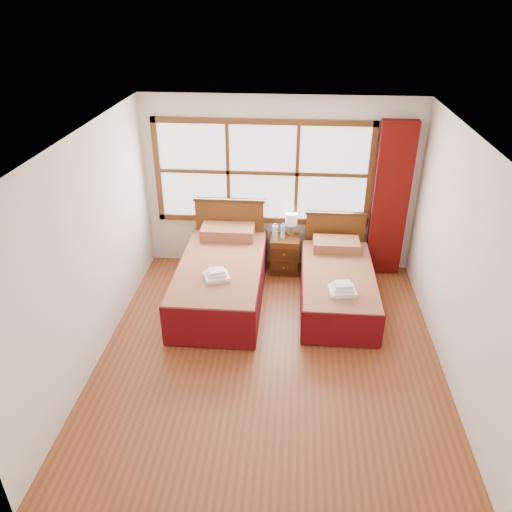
{
  "coord_description": "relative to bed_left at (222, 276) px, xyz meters",
  "views": [
    {
      "loc": [
        0.22,
        -4.69,
        3.88
      ],
      "look_at": [
        -0.22,
        0.7,
        0.95
      ],
      "focal_mm": 35.0,
      "sensor_mm": 36.0,
      "label": 1
    }
  ],
  "objects": [
    {
      "name": "towels_left",
      "position": [
        0.01,
        -0.49,
        0.31
      ],
      "size": [
        0.37,
        0.35,
        0.13
      ],
      "rotation": [
        0.0,
        0.0,
        0.32
      ],
      "color": "white",
      "rests_on": "bed_left"
    },
    {
      "name": "floor",
      "position": [
        0.74,
        -1.2,
        -0.34
      ],
      "size": [
        4.5,
        4.5,
        0.0
      ],
      "primitive_type": "plane",
      "color": "brown",
      "rests_on": "ground"
    },
    {
      "name": "bottle_near",
      "position": [
        0.7,
        0.69,
        0.36
      ],
      "size": [
        0.07,
        0.07,
        0.28
      ],
      "color": "silver",
      "rests_on": "nightstand"
    },
    {
      "name": "wall_left",
      "position": [
        -1.26,
        -1.2,
        0.96
      ],
      "size": [
        0.0,
        4.5,
        4.5
      ],
      "primitive_type": "plane",
      "rotation": [
        1.57,
        0.0,
        1.57
      ],
      "color": "silver",
      "rests_on": "floor"
    },
    {
      "name": "bed_right",
      "position": [
        1.59,
        0.0,
        -0.05
      ],
      "size": [
        0.98,
        2.0,
        0.95
      ],
      "color": "#3F230D",
      "rests_on": "floor"
    },
    {
      "name": "ceiling",
      "position": [
        0.74,
        -1.2,
        2.26
      ],
      "size": [
        4.5,
        4.5,
        0.0
      ],
      "primitive_type": "plane",
      "rotation": [
        3.14,
        0.0,
        0.0
      ],
      "color": "white",
      "rests_on": "wall_back"
    },
    {
      "name": "bottle_far",
      "position": [
        0.81,
        0.79,
        0.34
      ],
      "size": [
        0.06,
        0.06,
        0.24
      ],
      "color": "silver",
      "rests_on": "nightstand"
    },
    {
      "name": "curtain",
      "position": [
        2.34,
        0.91,
        0.83
      ],
      "size": [
        0.5,
        0.16,
        2.3
      ],
      "primitive_type": "cube",
      "color": "#5B0B09",
      "rests_on": "wall_back"
    },
    {
      "name": "window",
      "position": [
        0.49,
        1.02,
        1.16
      ],
      "size": [
        3.16,
        0.06,
        1.56
      ],
      "color": "white",
      "rests_on": "wall_back"
    },
    {
      "name": "towels_right",
      "position": [
        1.6,
        -0.56,
        0.22
      ],
      "size": [
        0.36,
        0.32,
        0.14
      ],
      "rotation": [
        0.0,
        0.0,
        0.13
      ],
      "color": "white",
      "rests_on": "bed_right"
    },
    {
      "name": "bed_left",
      "position": [
        0.0,
        0.0,
        0.0
      ],
      "size": [
        1.14,
        2.2,
        1.11
      ],
      "color": "#3F230D",
      "rests_on": "floor"
    },
    {
      "name": "lamp",
      "position": [
        0.93,
        0.91,
        0.48
      ],
      "size": [
        0.18,
        0.18,
        0.35
      ],
      "color": "gold",
      "rests_on": "nightstand"
    },
    {
      "name": "wall_back",
      "position": [
        0.74,
        1.05,
        0.96
      ],
      "size": [
        4.0,
        0.0,
        4.0
      ],
      "primitive_type": "plane",
      "rotation": [
        1.57,
        0.0,
        0.0
      ],
      "color": "silver",
      "rests_on": "floor"
    },
    {
      "name": "nightstand",
      "position": [
        0.85,
        0.8,
        -0.05
      ],
      "size": [
        0.43,
        0.42,
        0.57
      ],
      "color": "#583013",
      "rests_on": "floor"
    },
    {
      "name": "wall_right",
      "position": [
        2.74,
        -1.2,
        0.96
      ],
      "size": [
        0.0,
        4.5,
        4.5
      ],
      "primitive_type": "plane",
      "rotation": [
        1.57,
        0.0,
        -1.57
      ],
      "color": "silver",
      "rests_on": "floor"
    }
  ]
}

